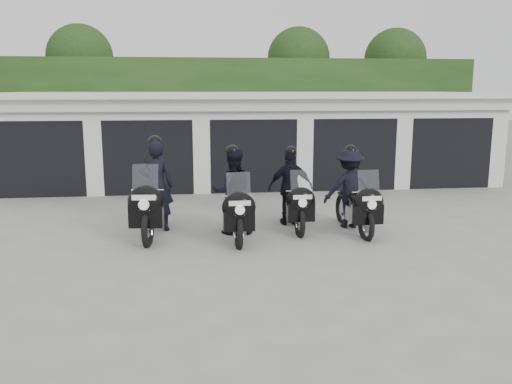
{
  "coord_description": "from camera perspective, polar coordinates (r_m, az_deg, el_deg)",
  "views": [
    {
      "loc": [
        -1.83,
        -10.54,
        3.11
      ],
      "look_at": [
        -0.57,
        0.09,
        1.05
      ],
      "focal_mm": 38.0,
      "sensor_mm": 36.0,
      "label": 1
    }
  ],
  "objects": [
    {
      "name": "police_bike_b",
      "position": [
        11.45,
        -2.36,
        -0.55
      ],
      "size": [
        0.92,
        2.29,
        1.99
      ],
      "rotation": [
        0.0,
        0.0,
        0.03
      ],
      "color": "black",
      "rests_on": "ground"
    },
    {
      "name": "police_bike_a",
      "position": [
        11.75,
        -10.69,
        -0.33
      ],
      "size": [
        0.91,
        2.49,
        2.17
      ],
      "rotation": [
        0.0,
        0.0,
        -0.11
      ],
      "color": "black",
      "rests_on": "ground"
    },
    {
      "name": "police_bike_d",
      "position": [
        12.18,
        10.09,
        -0.08
      ],
      "size": [
        1.2,
        2.23,
        1.94
      ],
      "rotation": [
        0.0,
        0.0,
        0.06
      ],
      "color": "black",
      "rests_on": "ground"
    },
    {
      "name": "ground",
      "position": [
        11.14,
        2.97,
        -5.33
      ],
      "size": [
        80.0,
        80.0,
        0.0
      ],
      "primitive_type": "plane",
      "color": "gray",
      "rests_on": "ground"
    },
    {
      "name": "background_vegetation",
      "position": [
        23.56,
        -1.43,
        10.07
      ],
      "size": [
        20.0,
        3.9,
        5.8
      ],
      "color": "#1B3714",
      "rests_on": "ground"
    },
    {
      "name": "garage_block",
      "position": [
        18.76,
        -1.15,
        5.74
      ],
      "size": [
        16.4,
        6.8,
        2.96
      ],
      "color": "silver",
      "rests_on": "ground"
    },
    {
      "name": "police_bike_c",
      "position": [
        12.26,
        3.82,
        -0.01
      ],
      "size": [
        1.03,
        2.16,
        1.88
      ],
      "rotation": [
        0.0,
        0.0,
        0.02
      ],
      "color": "black",
      "rests_on": "ground"
    }
  ]
}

